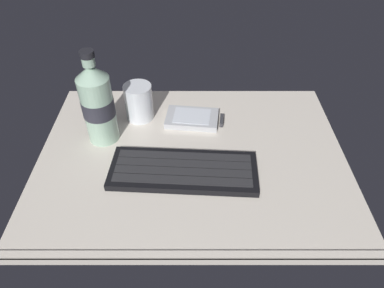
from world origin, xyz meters
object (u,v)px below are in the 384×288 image
juice_cup (139,103)px  water_bottle (98,104)px  handheld_device (195,118)px  keyboard (183,170)px

juice_cup → water_bottle: (-7.15, -7.38, 5.10)cm
juice_cup → handheld_device: bearing=-6.9°
handheld_device → water_bottle: size_ratio=0.64×
keyboard → juice_cup: size_ratio=3.48×
handheld_device → juice_cup: size_ratio=1.57×
keyboard → handheld_device: keyboard is taller
handheld_device → juice_cup: bearing=173.1°
keyboard → water_bottle: size_ratio=1.42×
keyboard → water_bottle: bearing=148.1°
keyboard → juice_cup: juice_cup is taller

